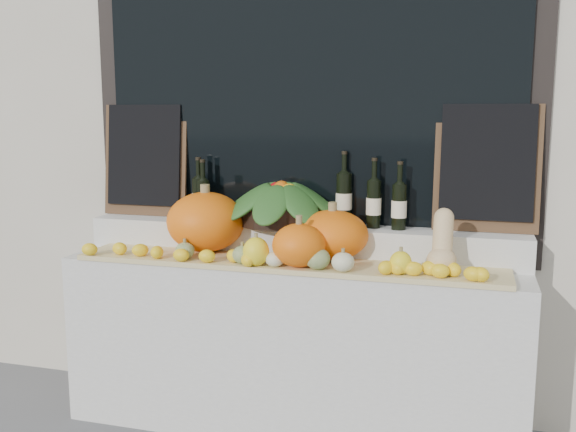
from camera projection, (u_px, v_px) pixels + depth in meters
The scene contains 18 objects.
storefront_facade at pixel (326, 1), 3.69m from camera, with size 7.00×0.94×4.50m.
display_sill at pixel (292, 344), 3.30m from camera, with size 2.30×0.55×0.88m, color silver.
rear_tier at pixel (300, 239), 3.35m from camera, with size 2.30×0.25×0.16m, color silver.
straw_bedding at pixel (285, 264), 3.10m from camera, with size 2.10×0.32×0.03m, color tan.
pumpkin_left at pixel (206, 222), 3.31m from camera, with size 0.40×0.40×0.31m, color orange.
pumpkin_right at pixel (332, 235), 3.13m from camera, with size 0.35×0.35×0.24m, color orange.
pumpkin_center at pixel (299, 245), 2.99m from camera, with size 0.25×0.25×0.20m, color orange.
butternut_squash at pixel (442, 245), 2.88m from camera, with size 0.13×0.20×0.28m.
decorative_gourds at pixel (289, 256), 2.98m from camera, with size 1.15×0.14×0.16m.
lemon_heap at pixel (279, 260), 2.99m from camera, with size 2.20×0.16×0.06m, color yellow, non-canonical shape.
produce_bowl at pixel (282, 203), 3.33m from camera, with size 0.67×0.67×0.24m.
wine_bottle_far_left at pixel (199, 198), 3.48m from camera, with size 0.08×0.08×0.34m.
wine_bottle_near_left at pixel (203, 199), 3.45m from camera, with size 0.08×0.08×0.33m.
wine_bottle_tall at pixel (344, 198), 3.31m from camera, with size 0.08×0.08×0.38m.
wine_bottle_near_right at pixel (374, 203), 3.23m from camera, with size 0.08×0.08×0.35m.
wine_bottle_far_right at pixel (399, 206), 3.18m from camera, with size 0.08×0.08×0.34m.
chalkboard_left at pixel (145, 158), 3.60m from camera, with size 0.50×0.09×0.62m.
chalkboard_right at pixel (487, 166), 3.10m from camera, with size 0.50×0.09×0.62m.
Camera 1 is at (0.85, -1.50, 1.63)m, focal length 40.00 mm.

